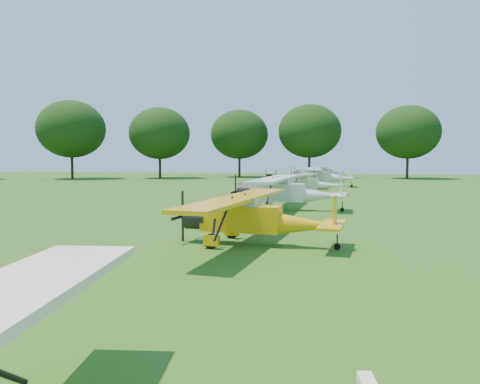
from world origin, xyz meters
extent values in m
plane|color=#1E5014|center=(0.00, 0.00, 0.00)|extent=(160.00, 160.00, 0.00)
cylinder|color=black|center=(14.28, 56.21, 2.25)|extent=(0.44, 0.44, 4.51)
ellipsoid|color=black|center=(14.28, 56.21, 7.77)|extent=(10.52, 10.52, 8.94)
cylinder|color=black|center=(-2.12, 56.74, 2.37)|extent=(0.44, 0.44, 4.74)
ellipsoid|color=black|center=(-2.12, 56.74, 8.16)|extent=(11.05, 11.05, 9.39)
cylinder|color=black|center=(-14.75, 56.54, 2.24)|extent=(0.44, 0.44, 4.49)
ellipsoid|color=black|center=(-14.75, 56.54, 7.73)|extent=(10.47, 10.47, 8.90)
cylinder|color=black|center=(-26.90, 48.50, 2.22)|extent=(0.44, 0.44, 4.44)
ellipsoid|color=black|center=(-26.90, 48.50, 7.65)|extent=(10.36, 10.36, 8.80)
cylinder|color=black|center=(-40.16, 42.92, 2.39)|extent=(0.44, 0.44, 4.77)
ellipsoid|color=black|center=(-40.16, 42.92, 8.22)|extent=(11.14, 11.14, 9.47)
cube|color=#EA9D09|center=(0.38, -8.98, 1.02)|extent=(3.18, 1.17, 1.02)
cone|color=#EA9D09|center=(3.00, -9.18, 0.88)|extent=(2.79, 1.09, 0.88)
cube|color=#8CA5B2|center=(0.28, -8.97, 1.56)|extent=(1.62, 1.02, 0.54)
cylinder|color=black|center=(-1.47, -8.83, 1.02)|extent=(0.95, 1.08, 1.01)
cube|color=black|center=(-2.10, -8.78, 1.02)|extent=(0.07, 0.12, 2.05)
cube|color=#EA9D09|center=(0.28, -8.97, 1.80)|extent=(2.21, 10.41, 0.14)
cube|color=#EA9D09|center=(3.97, -9.26, 1.36)|extent=(0.14, 0.54, 1.27)
cube|color=#EA9D09|center=(3.87, -9.25, 0.93)|extent=(1.04, 2.78, 0.09)
cylinder|color=black|center=(-0.50, -10.13, 0.29)|extent=(0.59, 0.20, 0.58)
cylinder|color=black|center=(-0.31, -7.70, 0.29)|extent=(0.59, 0.20, 0.58)
cylinder|color=black|center=(4.07, -9.27, 0.12)|extent=(0.24, 0.10, 0.23)
cube|color=silver|center=(-0.05, 3.55, 1.15)|extent=(3.54, 1.11, 1.15)
cone|color=silver|center=(2.92, 3.49, 0.99)|extent=(3.10, 1.05, 0.99)
cube|color=#8CA5B2|center=(-0.16, 3.55, 1.76)|extent=(1.78, 1.05, 0.60)
cylinder|color=black|center=(-2.14, 3.59, 1.15)|extent=(1.01, 1.16, 1.14)
cube|color=black|center=(-2.85, 3.61, 1.15)|extent=(0.07, 0.13, 2.31)
cube|color=silver|center=(-0.16, 3.55, 2.03)|extent=(1.82, 11.68, 0.15)
cube|color=silver|center=(4.02, 3.47, 1.54)|extent=(0.12, 0.61, 1.43)
cube|color=silver|center=(3.91, 3.48, 1.04)|extent=(0.99, 3.09, 0.10)
cylinder|color=black|center=(-0.95, 2.20, 0.33)|extent=(0.66, 0.19, 0.66)
cylinder|color=black|center=(-0.90, 4.94, 0.33)|extent=(0.66, 0.19, 0.66)
cylinder|color=black|center=(4.13, 3.47, 0.13)|extent=(0.27, 0.09, 0.26)
cube|color=silver|center=(0.21, 17.25, 1.03)|extent=(3.22, 1.28, 1.03)
cone|color=silver|center=(2.83, 16.95, 0.88)|extent=(2.82, 1.18, 0.88)
cube|color=#8CA5B2|center=(0.11, 17.26, 1.57)|extent=(1.66, 1.07, 0.54)
cylinder|color=black|center=(-1.64, 17.46, 1.03)|extent=(0.99, 1.11, 1.02)
cube|color=black|center=(-2.27, 17.53, 1.03)|extent=(0.07, 0.12, 2.06)
cube|color=silver|center=(0.11, 17.26, 1.81)|extent=(2.58, 10.47, 0.14)
cube|color=silver|center=(3.80, 16.84, 1.37)|extent=(0.16, 0.55, 1.27)
cube|color=silver|center=(3.71, 16.85, 0.93)|extent=(1.14, 2.82, 0.09)
cylinder|color=black|center=(-0.71, 16.12, 0.29)|extent=(0.60, 0.22, 0.59)
cylinder|color=black|center=(-0.43, 18.55, 0.29)|extent=(0.60, 0.22, 0.59)
cylinder|color=black|center=(3.90, 16.83, 0.12)|extent=(0.24, 0.10, 0.23)
cube|color=silver|center=(0.69, 29.85, 1.18)|extent=(3.66, 1.30, 1.18)
cone|color=silver|center=(3.72, 30.05, 1.01)|extent=(3.21, 1.21, 1.01)
cube|color=#8CA5B2|center=(0.58, 29.85, 1.80)|extent=(1.86, 1.15, 0.62)
cylinder|color=black|center=(-1.44, 29.72, 1.18)|extent=(1.09, 1.23, 1.17)
cube|color=black|center=(-2.17, 29.67, 1.18)|extent=(0.08, 0.14, 2.36)
cube|color=silver|center=(0.58, 29.85, 2.08)|extent=(2.39, 12.01, 0.16)
cube|color=silver|center=(4.85, 30.12, 1.58)|extent=(0.15, 0.62, 1.46)
cube|color=silver|center=(4.73, 30.11, 1.07)|extent=(1.16, 3.21, 0.10)
cylinder|color=black|center=(-0.12, 28.39, 0.34)|extent=(0.69, 0.22, 0.68)
cylinder|color=black|center=(-0.30, 31.20, 0.34)|extent=(0.69, 0.22, 0.68)
cylinder|color=black|center=(4.96, 30.13, 0.14)|extent=(0.28, 0.11, 0.27)
cube|color=silver|center=(-0.57, 43.01, 1.10)|extent=(3.41, 1.23, 1.10)
cone|color=silver|center=(2.25, 42.81, 0.94)|extent=(2.99, 1.15, 0.94)
cube|color=#8CA5B2|center=(-0.67, 43.02, 1.67)|extent=(1.74, 1.08, 0.58)
cylinder|color=black|center=(-2.55, 43.16, 1.10)|extent=(1.02, 1.15, 1.09)
cube|color=black|center=(-3.23, 43.21, 1.10)|extent=(0.07, 0.13, 2.20)
cube|color=silver|center=(-0.67, 43.02, 1.94)|extent=(2.32, 11.17, 0.15)
cube|color=silver|center=(3.29, 42.73, 1.46)|extent=(0.15, 0.58, 1.36)
cube|color=silver|center=(3.19, 42.74, 0.99)|extent=(1.10, 2.99, 0.09)
cylinder|color=black|center=(-1.50, 41.77, 0.31)|extent=(0.64, 0.21, 0.63)
cylinder|color=black|center=(-1.31, 44.38, 0.31)|extent=(0.64, 0.21, 0.63)
cylinder|color=black|center=(3.40, 42.73, 0.13)|extent=(0.26, 0.10, 0.25)
cube|color=silver|center=(0.36, 55.75, 1.00)|extent=(3.14, 1.27, 1.00)
cone|color=silver|center=(2.92, 56.06, 0.86)|extent=(2.76, 1.17, 0.86)
cube|color=#8CA5B2|center=(0.27, 55.74, 1.53)|extent=(1.62, 1.05, 0.53)
cylinder|color=black|center=(-1.44, 55.53, 1.00)|extent=(0.97, 1.09, 0.99)
cube|color=black|center=(-2.06, 55.46, 1.00)|extent=(0.07, 0.12, 2.01)
cube|color=silver|center=(0.27, 55.74, 1.77)|extent=(2.58, 10.22, 0.13)
cube|color=silver|center=(3.87, 56.17, 1.34)|extent=(0.16, 0.53, 1.24)
cube|color=silver|center=(3.77, 56.16, 0.91)|extent=(1.13, 2.75, 0.09)
cylinder|color=black|center=(-0.26, 54.47, 0.29)|extent=(0.59, 0.22, 0.57)
cylinder|color=black|center=(-0.54, 56.84, 0.29)|extent=(0.59, 0.22, 0.57)
cylinder|color=black|center=(3.96, 56.18, 0.11)|extent=(0.24, 0.10, 0.23)
cube|color=#B70D1C|center=(-6.87, 43.72, 0.41)|extent=(2.28, 1.73, 0.64)
cube|color=black|center=(-7.13, 43.62, 0.78)|extent=(1.12, 1.23, 0.41)
cube|color=silver|center=(-6.87, 43.72, 1.68)|extent=(2.23, 1.78, 0.07)
cylinder|color=black|center=(-7.32, 42.94, 0.20)|extent=(0.42, 0.26, 0.41)
cylinder|color=black|center=(-7.71, 44.02, 0.20)|extent=(0.42, 0.26, 0.41)
cylinder|color=black|center=(-6.02, 43.41, 0.20)|extent=(0.42, 0.26, 0.41)
cylinder|color=black|center=(-6.41, 44.49, 0.20)|extent=(0.42, 0.26, 0.41)
camera|label=1|loc=(4.37, -26.63, 3.35)|focal=35.00mm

